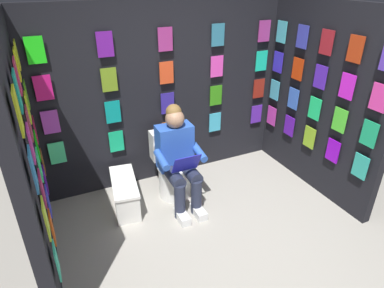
# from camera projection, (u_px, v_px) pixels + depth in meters

# --- Properties ---
(ground_plane) EXTENTS (30.00, 30.00, 0.00)m
(ground_plane) POSITION_uv_depth(u_px,v_px,m) (244.00, 271.00, 3.07)
(ground_plane) COLOR #9E998E
(display_wall_back) EXTENTS (3.16, 0.14, 2.20)m
(display_wall_back) POSITION_uv_depth(u_px,v_px,m) (165.00, 95.00, 4.09)
(display_wall_back) COLOR black
(display_wall_back) RESTS_ON ground
(display_wall_left) EXTENTS (0.14, 1.86, 2.20)m
(display_wall_left) POSITION_uv_depth(u_px,v_px,m) (321.00, 101.00, 3.90)
(display_wall_left) COLOR black
(display_wall_left) RESTS_ON ground
(display_wall_right) EXTENTS (0.14, 1.86, 2.20)m
(display_wall_right) POSITION_uv_depth(u_px,v_px,m) (26.00, 158.00, 2.71)
(display_wall_right) COLOR black
(display_wall_right) RESTS_ON ground
(toilet) EXTENTS (0.41, 0.56, 0.77)m
(toilet) POSITION_uv_depth(u_px,v_px,m) (172.00, 169.00, 4.03)
(toilet) COLOR white
(toilet) RESTS_ON ground
(person_reading) EXTENTS (0.53, 0.69, 1.19)m
(person_reading) POSITION_uv_depth(u_px,v_px,m) (179.00, 158.00, 3.72)
(person_reading) COLOR blue
(person_reading) RESTS_ON ground
(comic_longbox_near) EXTENTS (0.36, 0.74, 0.35)m
(comic_longbox_near) POSITION_uv_depth(u_px,v_px,m) (125.00, 193.00, 3.84)
(comic_longbox_near) COLOR white
(comic_longbox_near) RESTS_ON ground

